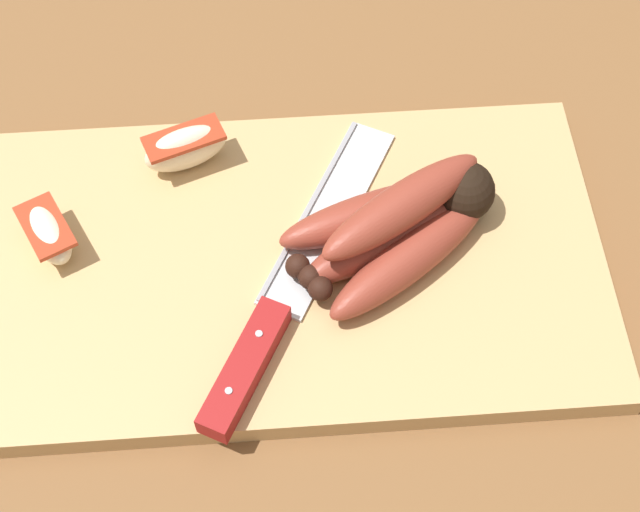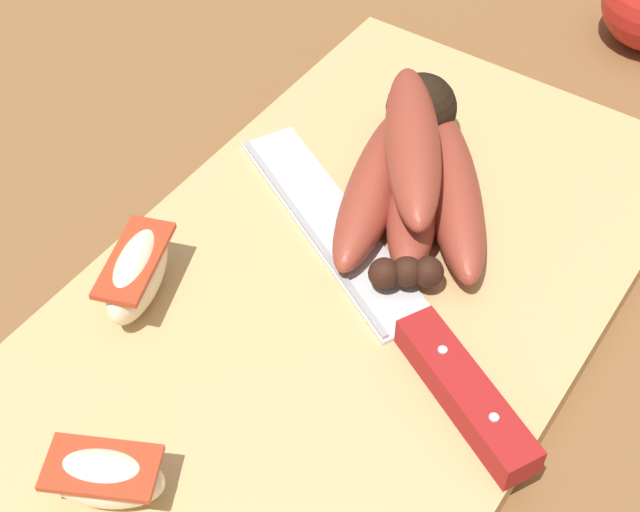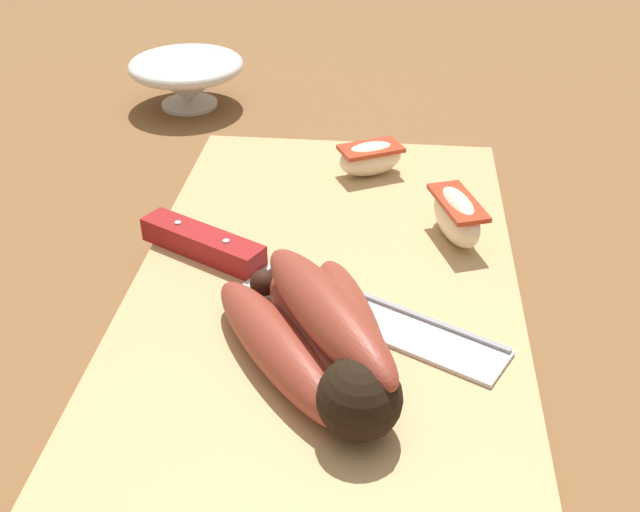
% 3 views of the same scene
% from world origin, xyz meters
% --- Properties ---
extents(ground_plane, '(6.00, 6.00, 0.00)m').
position_xyz_m(ground_plane, '(0.00, 0.00, 0.00)').
color(ground_plane, brown).
extents(cutting_board, '(0.47, 0.26, 0.02)m').
position_xyz_m(cutting_board, '(-0.01, -0.01, 0.01)').
color(cutting_board, tan).
rests_on(cutting_board, ground_plane).
extents(banana_bunch, '(0.16, 0.13, 0.06)m').
position_xyz_m(banana_bunch, '(0.08, -0.00, 0.04)').
color(banana_bunch, black).
rests_on(banana_bunch, cutting_board).
extents(chefs_knife, '(0.16, 0.26, 0.02)m').
position_xyz_m(chefs_knife, '(-0.02, -0.06, 0.03)').
color(chefs_knife, silver).
rests_on(chefs_knife, cutting_board).
extents(apple_wedge_near, '(0.07, 0.05, 0.04)m').
position_xyz_m(apple_wedge_near, '(-0.08, 0.08, 0.04)').
color(apple_wedge_near, '#F4E5C1').
rests_on(apple_wedge_near, cutting_board).
extents(apple_wedge_middle, '(0.05, 0.06, 0.03)m').
position_xyz_m(apple_wedge_middle, '(-0.18, 0.01, 0.04)').
color(apple_wedge_middle, '#F4E5C1').
rests_on(apple_wedge_middle, cutting_board).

